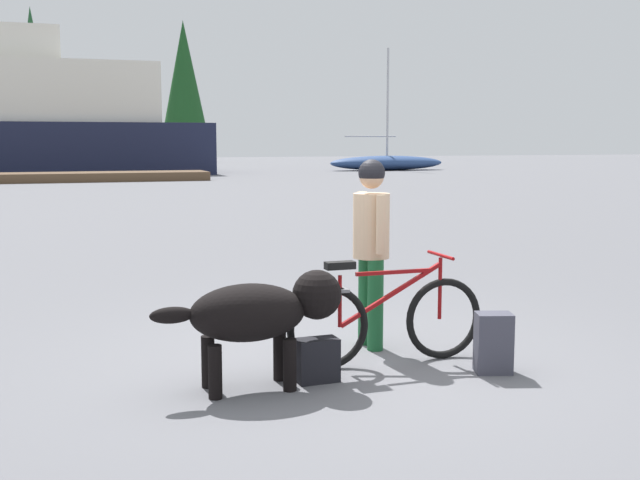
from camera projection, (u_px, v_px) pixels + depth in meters
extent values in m
plane|color=slate|center=(343.00, 361.00, 6.49)|extent=(160.00, 160.00, 0.00)
torus|color=black|center=(444.00, 319.00, 6.53)|extent=(0.69, 0.06, 0.69)
torus|color=black|center=(328.00, 328.00, 6.21)|extent=(0.69, 0.06, 0.69)
cube|color=maroon|center=(394.00, 272.00, 6.33)|extent=(0.66, 0.03, 0.03)
cube|color=maroon|center=(391.00, 295.00, 6.35)|extent=(0.88, 0.03, 0.49)
cylinder|color=maroon|center=(340.00, 301.00, 6.21)|extent=(0.03, 0.03, 0.42)
cylinder|color=maroon|center=(440.00, 288.00, 6.49)|extent=(0.03, 0.03, 0.52)
cube|color=black|center=(340.00, 265.00, 6.18)|extent=(0.24, 0.10, 0.06)
cylinder|color=maroon|center=(441.00, 255.00, 6.45)|extent=(0.03, 0.44, 0.03)
cube|color=slate|center=(326.00, 291.00, 6.16)|extent=(0.36, 0.14, 0.02)
cylinder|color=#19592D|center=(366.00, 300.00, 7.00)|extent=(0.14, 0.14, 0.80)
cylinder|color=#19592D|center=(375.00, 305.00, 6.79)|extent=(0.14, 0.14, 0.80)
cylinder|color=#D8B28C|center=(371.00, 226.00, 6.81)|extent=(0.32, 0.32, 0.57)
cylinder|color=#D8B28C|center=(362.00, 220.00, 7.01)|extent=(0.09, 0.09, 0.50)
cylinder|color=#D8B28C|center=(381.00, 225.00, 6.60)|extent=(0.09, 0.09, 0.50)
sphere|color=tan|center=(372.00, 176.00, 6.75)|extent=(0.22, 0.22, 0.22)
sphere|color=black|center=(372.00, 173.00, 6.75)|extent=(0.23, 0.23, 0.23)
ellipsoid|color=black|center=(248.00, 313.00, 5.69)|extent=(0.86, 0.50, 0.42)
sphere|color=black|center=(317.00, 295.00, 5.85)|extent=(0.37, 0.37, 0.37)
ellipsoid|color=black|center=(172.00, 315.00, 5.52)|extent=(0.32, 0.12, 0.12)
cylinder|color=black|center=(280.00, 355.00, 5.96)|extent=(0.10, 0.10, 0.39)
cylinder|color=black|center=(290.00, 365.00, 5.70)|extent=(0.10, 0.10, 0.39)
cylinder|color=black|center=(208.00, 362.00, 5.78)|extent=(0.10, 0.10, 0.39)
cylinder|color=black|center=(215.00, 372.00, 5.53)|extent=(0.10, 0.10, 0.39)
cube|color=#3F3F4C|center=(493.00, 343.00, 6.15)|extent=(0.33, 0.27, 0.48)
cube|color=black|center=(317.00, 360.00, 5.92)|extent=(0.33, 0.19, 0.33)
cube|color=brown|center=(63.00, 177.00, 34.99)|extent=(12.88, 2.57, 0.40)
ellipsoid|color=navy|center=(387.00, 163.00, 48.35)|extent=(7.47, 2.09, 0.90)
cylinder|color=#B2B2B7|center=(388.00, 102.00, 47.88)|extent=(0.14, 0.14, 6.55)
cylinder|color=#B2B2B7|center=(370.00, 136.00, 47.79)|extent=(3.36, 0.10, 0.10)
cylinder|color=#4C331E|center=(36.00, 146.00, 59.33)|extent=(0.45, 0.45, 2.84)
cone|color=#1E4C28|center=(32.00, 67.00, 58.58)|extent=(2.86, 2.86, 8.97)
cylinder|color=#4C331E|center=(185.00, 143.00, 65.12)|extent=(0.48, 0.48, 3.33)
cone|color=#19471E|center=(184.00, 72.00, 64.38)|extent=(3.35, 3.35, 8.34)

